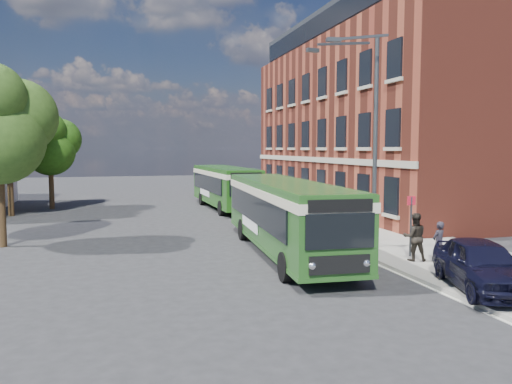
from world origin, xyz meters
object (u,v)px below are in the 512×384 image
object	(u,v)px
street_lamp	(368,139)
bus_rear	(225,184)
parked_car	(481,264)
bus_front	(285,210)

from	to	relation	value
street_lamp	bus_rear	distance (m)	16.70
street_lamp	bus_rear	bearing A→B (deg)	99.54
street_lamp	parked_car	world-z (taller)	street_lamp
parked_car	bus_rear	bearing A→B (deg)	115.13
bus_front	parked_car	size ratio (longest dim) A/B	2.80
street_lamp	bus_front	xyz separation A→B (m)	(-3.59, 0.30, -2.96)
street_lamp	bus_front	bearing A→B (deg)	175.18
bus_rear	parked_car	bearing A→B (deg)	-82.92
bus_rear	bus_front	bearing A→B (deg)	-93.12
street_lamp	bus_front	size ratio (longest dim) A/B	0.71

